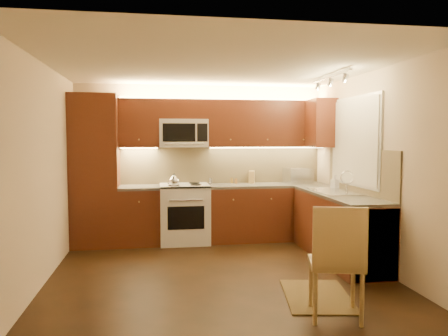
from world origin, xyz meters
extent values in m
cube|color=black|center=(0.00, 0.00, 0.00)|extent=(4.00, 4.00, 0.01)
cube|color=beige|center=(0.00, 0.00, 2.50)|extent=(4.00, 4.00, 0.01)
cube|color=beige|center=(0.00, 2.00, 1.25)|extent=(4.00, 0.01, 2.50)
cube|color=beige|center=(0.00, -2.00, 1.25)|extent=(4.00, 0.01, 2.50)
cube|color=beige|center=(-2.00, 0.00, 1.25)|extent=(0.01, 4.00, 2.50)
cube|color=beige|center=(2.00, 0.00, 1.25)|extent=(0.01, 4.00, 2.50)
cube|color=#4C1F10|center=(-1.65, 1.70, 1.15)|extent=(0.70, 0.60, 2.30)
cube|color=#4C1F10|center=(-0.99, 1.70, 0.43)|extent=(0.62, 0.60, 0.86)
cube|color=#3C3936|center=(-0.99, 1.70, 0.88)|extent=(0.62, 0.60, 0.04)
cube|color=#4C1F10|center=(1.04, 1.70, 0.43)|extent=(1.92, 0.60, 0.86)
cube|color=#3C3936|center=(1.04, 1.70, 0.88)|extent=(1.92, 0.60, 0.04)
cube|color=#4C1F10|center=(1.70, 0.40, 0.43)|extent=(0.60, 2.00, 0.86)
cube|color=#3C3936|center=(1.70, 0.40, 0.88)|extent=(0.60, 2.00, 0.04)
cube|color=silver|center=(1.70, -0.30, 0.43)|extent=(0.58, 0.60, 0.84)
cube|color=tan|center=(0.35, 1.99, 1.20)|extent=(3.30, 0.02, 0.60)
cube|color=tan|center=(1.99, 0.40, 1.20)|extent=(0.02, 2.00, 0.60)
cube|color=#4C1F10|center=(-0.99, 1.82, 1.88)|extent=(0.62, 0.35, 0.75)
cube|color=#4C1F10|center=(1.04, 1.82, 1.88)|extent=(1.92, 0.35, 0.75)
cube|color=#4C1F10|center=(-0.30, 1.82, 2.09)|extent=(0.76, 0.35, 0.31)
cube|color=#4C1F10|center=(1.82, 1.40, 1.88)|extent=(0.35, 0.50, 0.75)
cube|color=silver|center=(1.99, 0.55, 1.60)|extent=(0.03, 1.44, 1.24)
cube|color=silver|center=(1.97, 0.55, 1.60)|extent=(0.02, 1.36, 1.16)
cube|color=silver|center=(1.55, 0.40, 2.46)|extent=(0.04, 1.20, 0.03)
cube|color=silver|center=(1.57, 1.74, 1.03)|extent=(0.46, 0.38, 0.25)
cube|color=#A4834A|center=(0.83, 1.89, 1.00)|extent=(0.13, 0.17, 0.20)
cylinder|color=silver|center=(0.14, 1.90, 0.95)|extent=(0.06, 0.06, 0.10)
cylinder|color=olive|center=(0.50, 1.93, 0.94)|extent=(0.04, 0.04, 0.09)
cylinder|color=silver|center=(0.14, 1.80, 0.94)|extent=(0.04, 0.04, 0.09)
cylinder|color=brown|center=(0.56, 1.85, 0.94)|extent=(0.06, 0.06, 0.08)
imported|color=silver|center=(1.85, 0.89, 1.00)|extent=(0.12, 0.12, 0.20)
cube|color=black|center=(0.90, -0.90, 0.01)|extent=(0.81, 1.08, 0.01)
camera|label=1|loc=(-0.75, -5.10, 1.65)|focal=34.84mm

